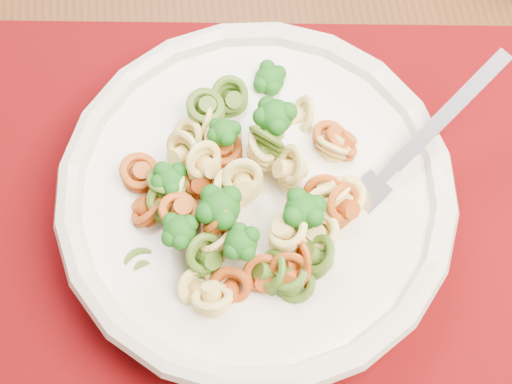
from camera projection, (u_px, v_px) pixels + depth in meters
dining_table at (347, 184)px, 0.65m from camera, size 1.79×1.48×0.74m
placemat at (272, 227)px, 0.54m from camera, size 0.60×0.56×0.00m
pasta_bowl at (256, 196)px, 0.51m from camera, size 0.29×0.29×0.05m
pasta_broccoli_heap at (256, 189)px, 0.50m from camera, size 0.24×0.24×0.06m
fork at (369, 193)px, 0.50m from camera, size 0.18×0.06×0.08m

